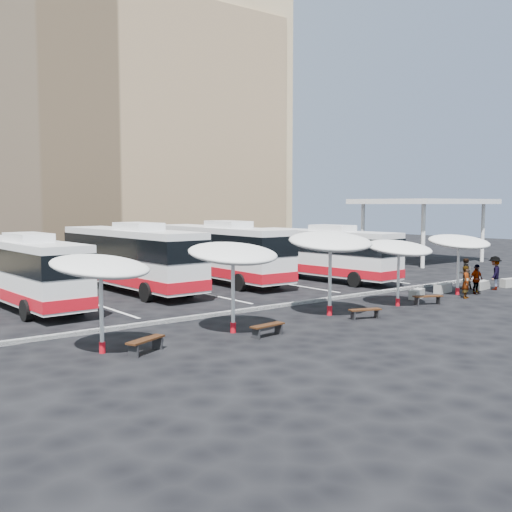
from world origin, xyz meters
TOP-DOWN VIEW (x-y plane):
  - ground at (0.00, 0.00)m, footprint 120.00×120.00m
  - sandstone_building at (0.00, 31.87)m, footprint 42.00×18.25m
  - service_canopy at (24.00, 10.00)m, footprint 10.00×8.00m
  - curb_divider at (0.00, 0.50)m, footprint 34.00×0.25m
  - bay_lines at (0.00, 8.00)m, footprint 24.15×12.00m
  - bus_0 at (-8.94, 8.03)m, footprint 2.92×11.10m
  - bus_1 at (-2.65, 9.66)m, footprint 3.12×12.08m
  - bus_2 at (3.35, 9.71)m, footprint 2.94×11.99m
  - bus_3 at (9.09, 6.70)m, footprint 3.19×11.18m
  - sunshade_0 at (-9.63, -2.57)m, footprint 4.10×4.12m
  - sunshade_1 at (-4.50, -2.67)m, footprint 3.72×3.76m
  - sunshade_2 at (0.85, -2.38)m, footprint 4.72×4.75m
  - sunshade_3 at (5.08, -2.67)m, footprint 3.50×3.53m
  - sunshade_4 at (10.40, -2.36)m, footprint 4.10×4.13m
  - wood_bench_0 at (-8.52, -3.42)m, footprint 1.58×1.01m
  - wood_bench_1 at (-3.87, -3.95)m, footprint 1.48×0.54m
  - wood_bench_2 at (1.42, -3.89)m, footprint 1.44×0.82m
  - wood_bench_3 at (6.50, -3.32)m, footprint 1.47×0.95m
  - conc_bench_0 at (7.63, -1.83)m, footprint 1.32×0.77m
  - conc_bench_1 at (10.39, -1.46)m, footprint 1.39×0.66m
  - conc_bench_2 at (13.28, -2.02)m, footprint 1.31×0.59m
  - conc_bench_3 at (15.44, -2.53)m, footprint 1.40×0.71m
  - passenger_0 at (9.69, -3.31)m, footprint 0.71×0.59m
  - passenger_1 at (12.68, -1.34)m, footprint 1.07×1.04m
  - passenger_2 at (11.35, -2.85)m, footprint 0.98×0.51m
  - passenger_3 at (13.59, -2.58)m, footprint 1.41×1.16m

SIDE VIEW (x-z plane):
  - ground at x=0.00m, z-range 0.00..0.00m
  - bay_lines at x=0.00m, z-range 0.00..0.01m
  - curb_divider at x=0.00m, z-range 0.00..0.15m
  - conc_bench_0 at x=7.63m, z-range 0.00..0.47m
  - conc_bench_2 at x=13.28m, z-range 0.00..0.47m
  - conc_bench_1 at x=10.39m, z-range 0.00..0.50m
  - conc_bench_3 at x=15.44m, z-range 0.00..0.50m
  - wood_bench_2 at x=1.42m, z-range 0.11..0.54m
  - wood_bench_3 at x=6.50m, z-range 0.12..0.56m
  - wood_bench_1 at x=-3.87m, z-range 0.12..0.56m
  - wood_bench_0 at x=-8.52m, z-range 0.13..0.60m
  - passenger_2 at x=11.35m, z-range 0.00..1.60m
  - passenger_0 at x=9.69m, z-range 0.00..1.66m
  - passenger_1 at x=12.68m, z-range 0.00..1.74m
  - passenger_3 at x=13.59m, z-range 0.00..1.90m
  - bus_0 at x=-8.94m, z-range 0.04..3.53m
  - bus_3 at x=9.09m, z-range 0.04..3.54m
  - bus_2 at x=3.35m, z-range 0.04..3.83m
  - bus_1 at x=-2.65m, z-range 0.04..3.85m
  - sunshade_3 at x=5.08m, z-range 1.13..4.35m
  - sunshade_4 at x=10.40m, z-range 1.15..4.45m
  - sunshade_0 at x=-9.63m, z-range 1.15..4.46m
  - sunshade_1 at x=-4.50m, z-range 1.22..4.72m
  - sunshade_2 at x=0.85m, z-range 1.31..5.06m
  - service_canopy at x=24.00m, z-range 2.27..7.47m
  - sandstone_building at x=0.00m, z-range -2.17..27.43m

